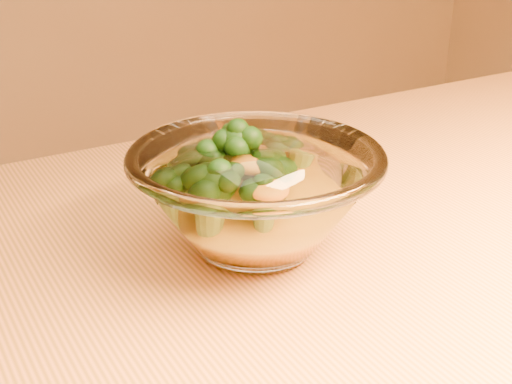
# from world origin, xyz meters

# --- Properties ---
(table) EXTENTS (1.20, 0.80, 0.75)m
(table) POSITION_xyz_m (0.00, 0.00, 0.65)
(table) COLOR #C26F3A
(table) RESTS_ON ground
(glass_bowl) EXTENTS (0.21, 0.21, 0.09)m
(glass_bowl) POSITION_xyz_m (-0.11, 0.09, 0.80)
(glass_bowl) COLOR white
(glass_bowl) RESTS_ON table
(cheese_sauce) EXTENTS (0.12, 0.12, 0.03)m
(cheese_sauce) POSITION_xyz_m (-0.11, 0.09, 0.78)
(cheese_sauce) COLOR orange
(cheese_sauce) RESTS_ON glass_bowl
(broccoli_heap) EXTENTS (0.14, 0.13, 0.08)m
(broccoli_heap) POSITION_xyz_m (-0.12, 0.11, 0.81)
(broccoli_heap) COLOR black
(broccoli_heap) RESTS_ON cheese_sauce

